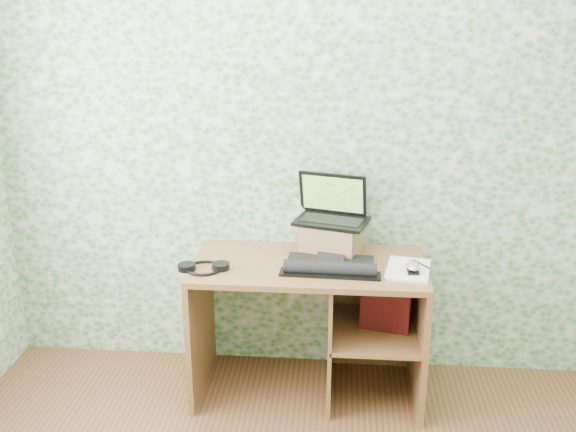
# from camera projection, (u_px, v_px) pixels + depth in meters

# --- Properties ---
(wall_back) EXTENTS (3.50, 0.00, 3.50)m
(wall_back) POSITION_uv_depth(u_px,v_px,m) (313.00, 146.00, 3.43)
(wall_back) COLOR silver
(wall_back) RESTS_ON ground
(desk) EXTENTS (1.20, 0.60, 0.75)m
(desk) POSITION_uv_depth(u_px,v_px,m) (323.00, 308.00, 3.42)
(desk) COLOR brown
(desk) RESTS_ON floor
(riser) EXTENTS (0.35, 0.31, 0.18)m
(riser) POSITION_uv_depth(u_px,v_px,m) (331.00, 238.00, 3.41)
(riser) COLOR brown
(riser) RESTS_ON desk
(laptop) EXTENTS (0.42, 0.35, 0.25)m
(laptop) POSITION_uv_depth(u_px,v_px,m) (332.00, 210.00, 3.40)
(laptop) COLOR black
(laptop) RESTS_ON riser
(keyboard) EXTENTS (0.50, 0.27, 0.07)m
(keyboard) POSITION_uv_depth(u_px,v_px,m) (330.00, 265.00, 3.22)
(keyboard) COLOR black
(keyboard) RESTS_ON desk
(headphones) EXTENTS (0.26, 0.21, 0.03)m
(headphones) POSITION_uv_depth(u_px,v_px,m) (204.00, 267.00, 3.23)
(headphones) COLOR black
(headphones) RESTS_ON desk
(notepad) EXTENTS (0.26, 0.33, 0.01)m
(notepad) POSITION_uv_depth(u_px,v_px,m) (408.00, 269.00, 3.22)
(notepad) COLOR silver
(notepad) RESTS_ON desk
(mouse) EXTENTS (0.07, 0.11, 0.04)m
(mouse) POSITION_uv_depth(u_px,v_px,m) (413.00, 268.00, 3.17)
(mouse) COLOR #BCBCBF
(mouse) RESTS_ON notepad
(pen) EXTENTS (0.08, 0.11, 0.01)m
(pen) POSITION_uv_depth(u_px,v_px,m) (421.00, 264.00, 3.26)
(pen) COLOR black
(pen) RESTS_ON notepad
(red_box) EXTENTS (0.27, 0.14, 0.31)m
(red_box) POSITION_uv_depth(u_px,v_px,m) (386.00, 302.00, 3.34)
(red_box) COLOR maroon
(red_box) RESTS_ON desk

